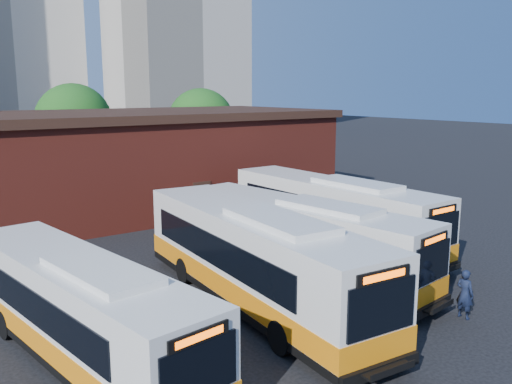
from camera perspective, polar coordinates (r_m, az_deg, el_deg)
ground at (r=20.40m, az=7.42°, el=-11.78°), size 220.00×220.00×0.00m
bus_west at (r=16.71m, az=-18.02°, el=-12.08°), size 3.88×11.85×3.18m
bus_midwest at (r=19.70m, az=-0.14°, el=-7.39°), size 3.86×13.53×3.64m
bus_mideast at (r=22.72m, az=4.67°, el=-5.26°), size 4.16×12.62×3.39m
bus_east at (r=27.27m, az=8.03°, el=-2.47°), size 2.88×13.07×3.55m
transit_worker at (r=20.24m, az=21.12°, el=-9.98°), size 0.43×0.64×1.74m
depot_building at (r=36.33m, az=-14.70°, el=3.21°), size 28.60×12.60×6.40m
tree_mid at (r=49.99m, az=-18.62°, el=7.05°), size 6.56×6.56×8.36m
tree_east at (r=51.74m, az=-5.80°, el=7.38°), size 6.24×6.24×7.96m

